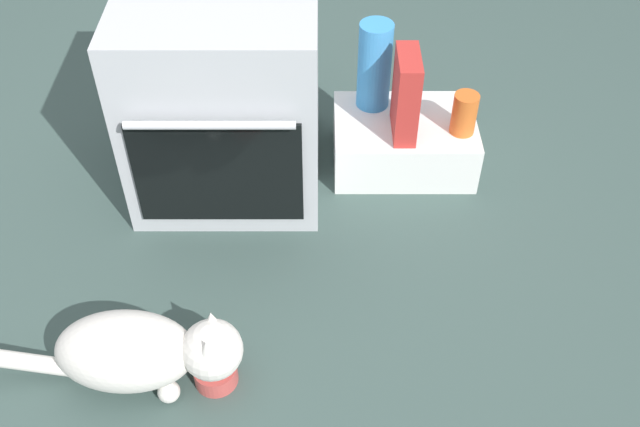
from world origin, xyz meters
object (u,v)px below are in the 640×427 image
cereal_box (403,95)px  sauce_jar (461,113)px  food_bowl (214,373)px  oven (222,92)px  cat (138,352)px  water_bottle (371,66)px  pantry_cabinet (401,141)px

cereal_box → sauce_jar: bearing=-0.5°
food_bowl → sauce_jar: 1.12m
food_bowl → oven: bearing=91.8°
oven → food_bowl: bearing=-88.2°
cat → water_bottle: size_ratio=2.48×
cereal_box → water_bottle: water_bottle is taller
cat → water_bottle: bearing=58.8°
cat → oven: bearing=81.1°
pantry_cabinet → cat: bearing=-130.0°
water_bottle → pantry_cabinet: bearing=-42.0°
sauce_jar → oven: bearing=179.7°
pantry_cabinet → water_bottle: water_bottle is taller
sauce_jar → water_bottle: bearing=151.8°
sauce_jar → cat: bearing=-138.1°
oven → cat: size_ratio=0.88×
sauce_jar → water_bottle: 0.33m
food_bowl → cereal_box: 1.02m
cat → cereal_box: (0.72, 0.82, 0.20)m
cat → sauce_jar: (0.91, 0.81, 0.13)m
water_bottle → sauce_jar: bearing=-28.2°
oven → water_bottle: (0.47, 0.15, -0.00)m
pantry_cabinet → cat: (-0.73, -0.87, 0.03)m
pantry_cabinet → cereal_box: 0.23m
oven → pantry_cabinet: 0.63m
cat → sauce_jar: bearing=43.7°
food_bowl → sauce_jar: sauce_jar is taller
oven → water_bottle: bearing=17.3°
pantry_cabinet → food_bowl: 1.04m
cat → water_bottle: 1.17m
water_bottle → oven: bearing=-162.7°
pantry_cabinet → food_bowl: bearing=-122.2°
sauce_jar → water_bottle: (-0.28, 0.15, 0.08)m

